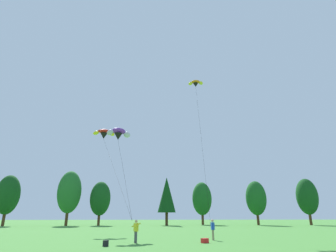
# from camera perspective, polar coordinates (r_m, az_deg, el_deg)

# --- Properties ---
(treeline_tree_a) EXTENTS (4.37, 4.37, 9.53)m
(treeline_tree_a) POSITION_cam_1_polar(r_m,az_deg,el_deg) (63.01, -30.46, -12.26)
(treeline_tree_a) COLOR #472D19
(treeline_tree_a) RESTS_ON ground_plane
(treeline_tree_b) EXTENTS (4.68, 4.68, 10.67)m
(treeline_tree_b) POSITION_cam_1_polar(r_m,az_deg,el_deg) (60.49, -19.91, -12.83)
(treeline_tree_b) COLOR #472D19
(treeline_tree_b) RESTS_ON ground_plane
(treeline_tree_c) EXTENTS (4.14, 4.14, 8.66)m
(treeline_tree_c) POSITION_cam_1_polar(r_m,az_deg,el_deg) (59.93, -13.97, -14.49)
(treeline_tree_c) COLOR #472D19
(treeline_tree_c) RESTS_ON ground_plane
(treeline_tree_d) EXTENTS (3.71, 3.71, 9.58)m
(treeline_tree_d) POSITION_cam_1_polar(r_m,az_deg,el_deg) (58.23, -0.28, -14.16)
(treeline_tree_d) COLOR #472D19
(treeline_tree_d) RESTS_ON ground_plane
(treeline_tree_e) EXTENTS (4.22, 4.22, 8.97)m
(treeline_tree_e) POSITION_cam_1_polar(r_m,az_deg,el_deg) (62.69, 7.11, -14.83)
(treeline_tree_e) COLOR #472D19
(treeline_tree_e) RESTS_ON ground_plane
(treeline_tree_f) EXTENTS (4.21, 4.21, 8.94)m
(treeline_tree_f) POSITION_cam_1_polar(r_m,az_deg,el_deg) (62.57, 17.91, -14.14)
(treeline_tree_f) COLOR #472D19
(treeline_tree_f) RESTS_ON ground_plane
(treeline_tree_g) EXTENTS (4.36, 4.36, 9.49)m
(treeline_tree_g) POSITION_cam_1_polar(r_m,az_deg,el_deg) (66.97, 27.05, -12.99)
(treeline_tree_g) COLOR #472D19
(treeline_tree_g) RESTS_ON ground_plane
(kite_flyer_near) EXTENTS (0.73, 0.75, 1.69)m
(kite_flyer_near) POSITION_cam_1_polar(r_m,az_deg,el_deg) (22.62, -6.71, -20.63)
(kite_flyer_near) COLOR #4C4C51
(kite_flyer_near) RESTS_ON ground_plane
(kite_flyer_mid) EXTENTS (0.26, 0.57, 1.69)m
(kite_flyer_mid) POSITION_cam_1_polar(r_m,az_deg,el_deg) (25.18, 9.33, -20.28)
(kite_flyer_mid) COLOR gray
(kite_flyer_mid) RESTS_ON ground_plane
(parafoil_kite_high_purple) EXTENTS (3.92, 9.48, 10.22)m
(parafoil_kite_high_purple) POSITION_cam_1_polar(r_m,az_deg,el_deg) (32.43, -10.31, -1.61)
(parafoil_kite_high_purple) COLOR purple
(parafoil_kite_mid_orange) EXTENTS (2.14, 9.88, 18.81)m
(parafoil_kite_mid_orange) POSITION_cam_1_polar(r_m,az_deg,el_deg) (38.62, 5.79, 8.80)
(parafoil_kite_mid_orange) COLOR orange
(parafoil_kite_far_red_yellow) EXTENTS (7.03, 16.22, 12.19)m
(parafoil_kite_far_red_yellow) POSITION_cam_1_polar(r_m,az_deg,el_deg) (40.14, -13.24, -1.57)
(parafoil_kite_far_red_yellow) COLOR red
(backpack) EXTENTS (0.39, 0.40, 0.40)m
(backpack) POSITION_cam_1_polar(r_m,az_deg,el_deg) (20.73, -12.90, -22.79)
(backpack) COLOR black
(backpack) RESTS_ON ground_plane
(picnic_cooler) EXTENTS (0.63, 0.56, 0.34)m
(picnic_cooler) POSITION_cam_1_polar(r_m,az_deg,el_deg) (22.88, 7.69, -22.65)
(picnic_cooler) COLOR red
(picnic_cooler) RESTS_ON ground_plane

